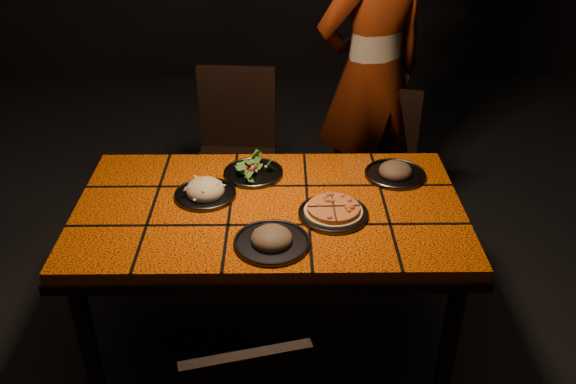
{
  "coord_description": "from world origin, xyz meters",
  "views": [
    {
      "loc": [
        0.06,
        -2.13,
        2.11
      ],
      "look_at": [
        0.08,
        -0.02,
        0.82
      ],
      "focal_mm": 38.0,
      "sensor_mm": 36.0,
      "label": 1
    }
  ],
  "objects_px": {
    "plate_pasta": "(205,191)",
    "chair_far_left": "(236,143)",
    "dining_table": "(269,220)",
    "chair_far_right": "(380,157)",
    "diner": "(372,75)",
    "plate_pizza": "(333,212)"
  },
  "relations": [
    {
      "from": "plate_pasta",
      "to": "chair_far_left",
      "type": "bearing_deg",
      "value": 85.79
    },
    {
      "from": "chair_far_left",
      "to": "diner",
      "type": "xyz_separation_m",
      "value": [
        0.75,
        0.07,
        0.38
      ]
    },
    {
      "from": "chair_far_left",
      "to": "chair_far_right",
      "type": "relative_size",
      "value": 1.11
    },
    {
      "from": "plate_pizza",
      "to": "plate_pasta",
      "type": "bearing_deg",
      "value": 163.75
    },
    {
      "from": "plate_pasta",
      "to": "dining_table",
      "type": "bearing_deg",
      "value": -14.45
    },
    {
      "from": "chair_far_right",
      "to": "diner",
      "type": "xyz_separation_m",
      "value": [
        -0.06,
        0.14,
        0.43
      ]
    },
    {
      "from": "dining_table",
      "to": "chair_far_right",
      "type": "height_order",
      "value": "chair_far_right"
    },
    {
      "from": "diner",
      "to": "plate_pizza",
      "type": "distance_m",
      "value": 1.16
    },
    {
      "from": "plate_pizza",
      "to": "plate_pasta",
      "type": "relative_size",
      "value": 1.08
    },
    {
      "from": "plate_pizza",
      "to": "plate_pasta",
      "type": "xyz_separation_m",
      "value": [
        -0.53,
        0.15,
        0.01
      ]
    },
    {
      "from": "chair_far_right",
      "to": "plate_pizza",
      "type": "distance_m",
      "value": 1.07
    },
    {
      "from": "chair_far_right",
      "to": "diner",
      "type": "height_order",
      "value": "diner"
    },
    {
      "from": "chair_far_right",
      "to": "chair_far_left",
      "type": "bearing_deg",
      "value": -169.85
    },
    {
      "from": "dining_table",
      "to": "diner",
      "type": "height_order",
      "value": "diner"
    },
    {
      "from": "dining_table",
      "to": "chair_far_right",
      "type": "distance_m",
      "value": 1.09
    },
    {
      "from": "diner",
      "to": "plate_pizza",
      "type": "height_order",
      "value": "diner"
    },
    {
      "from": "chair_far_right",
      "to": "plate_pasta",
      "type": "xyz_separation_m",
      "value": [
        -0.88,
        -0.82,
        0.28
      ]
    },
    {
      "from": "dining_table",
      "to": "plate_pasta",
      "type": "bearing_deg",
      "value": 165.55
    },
    {
      "from": "plate_pasta",
      "to": "chair_far_right",
      "type": "bearing_deg",
      "value": 43.02
    },
    {
      "from": "chair_far_left",
      "to": "plate_pizza",
      "type": "height_order",
      "value": "chair_far_left"
    },
    {
      "from": "dining_table",
      "to": "chair_far_left",
      "type": "relative_size",
      "value": 1.68
    },
    {
      "from": "chair_far_left",
      "to": "chair_far_right",
      "type": "height_order",
      "value": "chair_far_left"
    }
  ]
}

